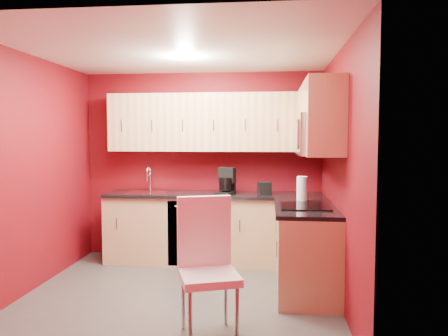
% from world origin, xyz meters
% --- Properties ---
extents(floor, '(3.20, 3.20, 0.00)m').
position_xyz_m(floor, '(0.00, 0.00, 0.00)').
color(floor, '#43423F').
rests_on(floor, ground).
extents(ceiling, '(3.20, 3.20, 0.00)m').
position_xyz_m(ceiling, '(0.00, 0.00, 2.50)').
color(ceiling, white).
rests_on(ceiling, wall_back).
extents(wall_back, '(3.20, 0.00, 3.20)m').
position_xyz_m(wall_back, '(0.00, 1.50, 1.25)').
color(wall_back, maroon).
rests_on(wall_back, floor).
extents(wall_front, '(3.20, 0.00, 3.20)m').
position_xyz_m(wall_front, '(0.00, -1.50, 1.25)').
color(wall_front, maroon).
rests_on(wall_front, floor).
extents(wall_left, '(0.00, 3.00, 3.00)m').
position_xyz_m(wall_left, '(-1.60, 0.00, 1.25)').
color(wall_left, maroon).
rests_on(wall_left, floor).
extents(wall_right, '(0.00, 3.00, 3.00)m').
position_xyz_m(wall_right, '(1.60, 0.00, 1.25)').
color(wall_right, maroon).
rests_on(wall_right, floor).
extents(base_cabinets_back, '(2.80, 0.60, 0.87)m').
position_xyz_m(base_cabinets_back, '(0.20, 1.20, 0.43)').
color(base_cabinets_back, tan).
rests_on(base_cabinets_back, floor).
extents(base_cabinets_right, '(0.60, 1.30, 0.87)m').
position_xyz_m(base_cabinets_right, '(1.30, 0.25, 0.43)').
color(base_cabinets_right, tan).
rests_on(base_cabinets_right, floor).
extents(countertop_back, '(2.80, 0.63, 0.04)m').
position_xyz_m(countertop_back, '(0.20, 1.19, 0.89)').
color(countertop_back, black).
rests_on(countertop_back, base_cabinets_back).
extents(countertop_right, '(0.63, 1.27, 0.04)m').
position_xyz_m(countertop_right, '(1.29, 0.23, 0.89)').
color(countertop_right, black).
rests_on(countertop_right, base_cabinets_right).
extents(upper_cabinets_back, '(2.80, 0.35, 0.75)m').
position_xyz_m(upper_cabinets_back, '(0.20, 1.32, 1.83)').
color(upper_cabinets_back, '#E4BD81').
rests_on(upper_cabinets_back, wall_back).
extents(upper_cabinets_right, '(0.35, 1.55, 0.75)m').
position_xyz_m(upper_cabinets_right, '(1.42, 0.44, 1.89)').
color(upper_cabinets_right, '#E4BD81').
rests_on(upper_cabinets_right, wall_right).
extents(microwave, '(0.42, 0.76, 0.42)m').
position_xyz_m(microwave, '(1.39, 0.20, 1.66)').
color(microwave, silver).
rests_on(microwave, upper_cabinets_right).
extents(cooktop, '(0.50, 0.55, 0.01)m').
position_xyz_m(cooktop, '(1.28, 0.20, 0.92)').
color(cooktop, black).
rests_on(cooktop, countertop_right).
extents(sink, '(0.52, 0.42, 0.35)m').
position_xyz_m(sink, '(-0.70, 1.20, 0.94)').
color(sink, silver).
rests_on(sink, countertop_back).
extents(dishwasher_front, '(0.60, 0.02, 0.82)m').
position_xyz_m(dishwasher_front, '(-0.05, 0.91, 0.43)').
color(dishwasher_front, black).
rests_on(dishwasher_front, base_cabinets_back).
extents(downlight, '(0.20, 0.20, 0.01)m').
position_xyz_m(downlight, '(0.00, 0.30, 2.48)').
color(downlight, white).
rests_on(downlight, ceiling).
extents(coffee_maker, '(0.27, 0.32, 0.34)m').
position_xyz_m(coffee_maker, '(0.35, 1.10, 1.08)').
color(coffee_maker, black).
rests_on(coffee_maker, countertop_back).
extents(napkin_holder, '(0.18, 0.18, 0.16)m').
position_xyz_m(napkin_holder, '(0.85, 1.12, 0.99)').
color(napkin_holder, black).
rests_on(napkin_holder, countertop_back).
extents(paper_towel, '(0.21, 0.21, 0.28)m').
position_xyz_m(paper_towel, '(1.28, 0.57, 1.05)').
color(paper_towel, white).
rests_on(paper_towel, countertop_right).
extents(dining_chair, '(0.59, 0.60, 1.13)m').
position_xyz_m(dining_chair, '(0.43, -0.93, 0.57)').
color(dining_chair, white).
rests_on(dining_chair, floor).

